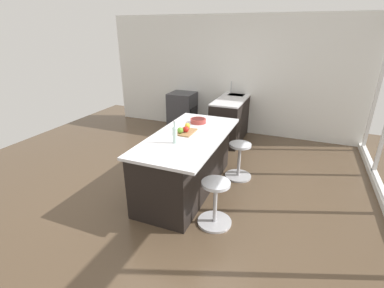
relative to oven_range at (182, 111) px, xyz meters
The scene contains 13 objects.
ground_plane 2.98m from the oven_range, 20.70° to the left, with size 8.09×8.09×0.00m, color brown.
interior_partition_left 1.40m from the oven_range, 108.55° to the left, with size 0.12×5.96×2.64m.
sink_cabinet 1.29m from the oven_range, 90.19° to the left, with size 1.89×0.60×1.21m.
oven_range is the anchor object (origin of this frame).
kitchen_island 2.87m from the oven_range, 25.02° to the left, with size 2.07×1.00×0.90m.
stool_by_window 2.72m from the oven_range, 44.18° to the left, with size 0.44×0.44×0.61m.
stool_middle 3.77m from the oven_range, 30.16° to the left, with size 0.44×0.44×0.61m.
cutting_board 2.82m from the oven_range, 25.07° to the left, with size 0.36×0.24×0.02m, color olive.
apple_red 2.86m from the oven_range, 25.07° to the left, with size 0.09×0.09×0.09m, color red.
apple_yellow 2.71m from the oven_range, 25.67° to the left, with size 0.09×0.09×0.09m, color gold.
apple_green 2.90m from the oven_range, 23.40° to the left, with size 0.09×0.09×0.09m, color #609E2D.
water_bottle 3.24m from the oven_range, 22.21° to the left, with size 0.06×0.06×0.31m.
fruit_bowl 2.39m from the oven_range, 30.40° to the left, with size 0.26×0.26×0.07m.
Camera 1 is at (3.31, 1.67, 2.33)m, focal length 25.87 mm.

